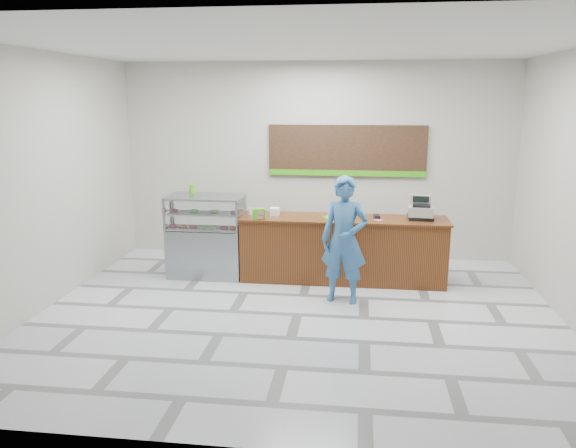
# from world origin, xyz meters

# --- Properties ---
(floor) EXTENTS (7.00, 7.00, 0.00)m
(floor) POSITION_xyz_m (0.00, 0.00, 0.00)
(floor) COLOR silver
(floor) RESTS_ON ground
(back_wall) EXTENTS (7.00, 0.00, 7.00)m
(back_wall) POSITION_xyz_m (0.00, 3.00, 1.75)
(back_wall) COLOR beige
(back_wall) RESTS_ON floor
(ceiling) EXTENTS (7.00, 7.00, 0.00)m
(ceiling) POSITION_xyz_m (0.00, 0.00, 3.50)
(ceiling) COLOR silver
(ceiling) RESTS_ON back_wall
(sales_counter) EXTENTS (3.26, 0.76, 1.03)m
(sales_counter) POSITION_xyz_m (0.55, 1.55, 0.52)
(sales_counter) COLOR brown
(sales_counter) RESTS_ON floor
(display_case) EXTENTS (1.22, 0.72, 1.33)m
(display_case) POSITION_xyz_m (-1.67, 1.55, 0.68)
(display_case) COLOR gray
(display_case) RESTS_ON floor
(menu_board) EXTENTS (2.80, 0.06, 0.90)m
(menu_board) POSITION_xyz_m (0.55, 2.96, 1.93)
(menu_board) COLOR black
(menu_board) RESTS_ON back_wall
(cash_register) EXTENTS (0.42, 0.43, 0.36)m
(cash_register) POSITION_xyz_m (1.74, 1.61, 1.16)
(cash_register) COLOR black
(cash_register) RESTS_ON sales_counter
(card_terminal) EXTENTS (0.11, 0.18, 0.04)m
(card_terminal) POSITION_xyz_m (1.07, 1.61, 1.05)
(card_terminal) COLOR black
(card_terminal) RESTS_ON sales_counter
(serving_tray) EXTENTS (0.41, 0.36, 0.02)m
(serving_tray) POSITION_xyz_m (0.42, 1.51, 1.04)
(serving_tray) COLOR #54C200
(serving_tray) RESTS_ON sales_counter
(napkin_box) EXTENTS (0.14, 0.14, 0.12)m
(napkin_box) POSITION_xyz_m (-0.55, 1.60, 1.09)
(napkin_box) COLOR white
(napkin_box) RESTS_ON sales_counter
(straw_cup) EXTENTS (0.07, 0.07, 0.11)m
(straw_cup) POSITION_xyz_m (-0.95, 1.60, 1.08)
(straw_cup) COLOR silver
(straw_cup) RESTS_ON sales_counter
(promo_box) EXTENTS (0.22, 0.17, 0.17)m
(promo_box) POSITION_xyz_m (-0.75, 1.28, 1.11)
(promo_box) COLOR #3FB014
(promo_box) RESTS_ON sales_counter
(donut_decal) EXTENTS (0.15, 0.15, 0.00)m
(donut_decal) POSITION_xyz_m (1.09, 1.43, 1.03)
(donut_decal) COLOR #D14C7E
(donut_decal) RESTS_ON sales_counter
(green_cup_left) EXTENTS (0.09, 0.09, 0.14)m
(green_cup_left) POSITION_xyz_m (-1.95, 1.78, 1.40)
(green_cup_left) COLOR #3FB014
(green_cup_left) RESTS_ON display_case
(green_cup_right) EXTENTS (0.09, 0.09, 0.13)m
(green_cup_right) POSITION_xyz_m (-1.97, 1.83, 1.40)
(green_cup_right) COLOR #3FB014
(green_cup_right) RESTS_ON display_case
(customer) EXTENTS (0.72, 0.54, 1.82)m
(customer) POSITION_xyz_m (0.59, 0.62, 0.91)
(customer) COLOR #32659A
(customer) RESTS_ON floor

